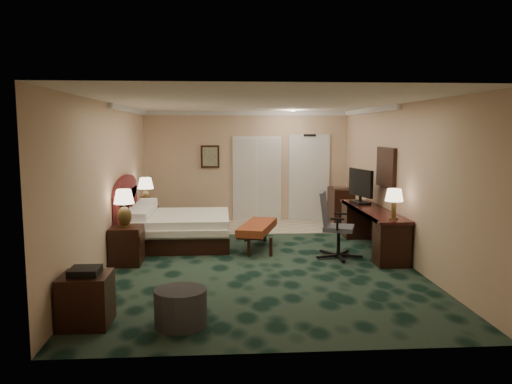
{
  "coord_description": "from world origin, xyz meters",
  "views": [
    {
      "loc": [
        -0.62,
        -8.54,
        2.25
      ],
      "look_at": [
        0.01,
        0.6,
        1.11
      ],
      "focal_mm": 35.0,
      "sensor_mm": 36.0,
      "label": 1
    }
  ],
  "objects": [
    {
      "name": "lamp_near",
      "position": [
        -2.24,
        -0.21,
        0.95
      ],
      "size": [
        0.4,
        0.4,
        0.63
      ],
      "primitive_type": null,
      "rotation": [
        0.0,
        0.0,
        0.2
      ],
      "color": "black",
      "rests_on": "nightstand_near"
    },
    {
      "name": "crown_molding",
      "position": [
        0.0,
        0.0,
        2.65
      ],
      "size": [
        5.0,
        7.5,
        0.1
      ],
      "primitive_type": null,
      "color": "silver",
      "rests_on": "wall_back"
    },
    {
      "name": "wall_front",
      "position": [
        0.0,
        -3.75,
        1.35
      ],
      "size": [
        5.0,
        0.0,
        2.7
      ],
      "primitive_type": "cube",
      "color": "#D1B191",
      "rests_on": "ground"
    },
    {
      "name": "nightstand_far",
      "position": [
        -2.24,
        2.23,
        0.3
      ],
      "size": [
        0.47,
        0.54,
        0.59
      ],
      "primitive_type": "cube",
      "color": "black",
      "rests_on": "ground"
    },
    {
      "name": "nightstand_near",
      "position": [
        -2.22,
        -0.2,
        0.32
      ],
      "size": [
        0.51,
        0.58,
        0.64
      ],
      "primitive_type": "cube",
      "color": "black",
      "rests_on": "ground"
    },
    {
      "name": "ceiling",
      "position": [
        0.0,
        0.0,
        2.7
      ],
      "size": [
        5.0,
        7.5,
        0.0
      ],
      "primitive_type": "cube",
      "color": "white",
      "rests_on": "wall_back"
    },
    {
      "name": "bed_bench",
      "position": [
        0.05,
        0.75,
        0.24
      ],
      "size": [
        0.89,
        1.51,
        0.48
      ],
      "primitive_type": "cube",
      "rotation": [
        0.0,
        0.0,
        -0.29
      ],
      "color": "maroon",
      "rests_on": "ground"
    },
    {
      "name": "wall_art",
      "position": [
        -0.9,
        3.71,
        1.6
      ],
      "size": [
        0.45,
        0.06,
        0.55
      ],
      "primitive_type": "cube",
      "color": "#4C5B53",
      "rests_on": "wall_back"
    },
    {
      "name": "desk_lamp",
      "position": [
        2.22,
        -0.56,
        1.03
      ],
      "size": [
        0.34,
        0.34,
        0.52
      ],
      "primitive_type": null,
      "rotation": [
        0.0,
        0.0,
        -0.17
      ],
      "color": "black",
      "rests_on": "desk"
    },
    {
      "name": "headboard",
      "position": [
        -2.44,
        1.0,
        0.7
      ],
      "size": [
        0.12,
        2.0,
        1.4
      ],
      "primitive_type": null,
      "color": "#4D151E",
      "rests_on": "ground"
    },
    {
      "name": "closet_doors",
      "position": [
        0.25,
        3.71,
        1.05
      ],
      "size": [
        1.2,
        0.06,
        2.1
      ],
      "primitive_type": "cube",
      "color": "silver",
      "rests_on": "ground"
    },
    {
      "name": "ottoman",
      "position": [
        -1.1,
        -2.96,
        0.22
      ],
      "size": [
        0.69,
        0.69,
        0.43
      ],
      "primitive_type": "cylinder",
      "rotation": [
        0.0,
        0.0,
        -0.15
      ],
      "color": "#27272B",
      "rests_on": "ground"
    },
    {
      "name": "floor",
      "position": [
        0.0,
        0.0,
        0.0
      ],
      "size": [
        5.0,
        7.5,
        0.0
      ],
      "primitive_type": "cube",
      "color": "black",
      "rests_on": "ground"
    },
    {
      "name": "wall_right",
      "position": [
        2.5,
        0.0,
        1.35
      ],
      "size": [
        0.0,
        7.5,
        2.7
      ],
      "primitive_type": "cube",
      "color": "#D1B191",
      "rests_on": "ground"
    },
    {
      "name": "bed",
      "position": [
        -1.44,
        1.16,
        0.3
      ],
      "size": [
        1.91,
        1.77,
        0.61
      ],
      "primitive_type": "cube",
      "color": "white",
      "rests_on": "ground"
    },
    {
      "name": "entry_door",
      "position": [
        1.55,
        3.72,
        1.05
      ],
      "size": [
        1.02,
        0.06,
        2.18
      ],
      "primitive_type": "cube",
      "color": "silver",
      "rests_on": "ground"
    },
    {
      "name": "lamp_far",
      "position": [
        -2.26,
        2.27,
        0.91
      ],
      "size": [
        0.41,
        0.41,
        0.64
      ],
      "primitive_type": null,
      "rotation": [
        0.0,
        0.0,
        0.25
      ],
      "color": "black",
      "rests_on": "nightstand_far"
    },
    {
      "name": "side_table",
      "position": [
        -2.19,
        -2.86,
        0.3
      ],
      "size": [
        0.55,
        0.55,
        0.6
      ],
      "primitive_type": "cube",
      "color": "black",
      "rests_on": "ground"
    },
    {
      "name": "tile_patch",
      "position": [
        0.9,
        2.9,
        0.01
      ],
      "size": [
        3.2,
        1.7,
        0.01
      ],
      "primitive_type": "cube",
      "color": "#B4A58B",
      "rests_on": "ground"
    },
    {
      "name": "minibar",
      "position": [
        2.22,
        3.2,
        0.43
      ],
      "size": [
        0.45,
        0.81,
        0.86
      ],
      "primitive_type": "cube",
      "color": "black",
      "rests_on": "ground"
    },
    {
      "name": "wall_mirror",
      "position": [
        2.46,
        0.6,
        1.55
      ],
      "size": [
        0.05,
        0.95,
        0.75
      ],
      "primitive_type": "cube",
      "color": "white",
      "rests_on": "wall_right"
    },
    {
      "name": "wall_left",
      "position": [
        -2.5,
        0.0,
        1.35
      ],
      "size": [
        0.0,
        7.5,
        2.7
      ],
      "primitive_type": "cube",
      "color": "#D1B191",
      "rests_on": "ground"
    },
    {
      "name": "tv",
      "position": [
        2.15,
        1.18,
        1.13
      ],
      "size": [
        0.27,
        0.9,
        0.7
      ],
      "primitive_type": "cube",
      "rotation": [
        0.0,
        0.0,
        0.21
      ],
      "color": "black",
      "rests_on": "desk"
    },
    {
      "name": "desk",
      "position": [
        2.19,
        0.5,
        0.39
      ],
      "size": [
        0.58,
        2.69,
        0.77
      ],
      "primitive_type": "cube",
      "color": "black",
      "rests_on": "ground"
    },
    {
      "name": "desk_chair",
      "position": [
        1.43,
        -0.03,
        0.58
      ],
      "size": [
        0.85,
        0.82,
        1.17
      ],
      "primitive_type": null,
      "rotation": [
        0.0,
        0.0,
        -0.33
      ],
      "color": "#43414B",
      "rests_on": "ground"
    },
    {
      "name": "wall_back",
      "position": [
        0.0,
        3.75,
        1.35
      ],
      "size": [
        5.0,
        0.0,
        2.7
      ],
      "primitive_type": "cube",
      "color": "#D1B191",
      "rests_on": "ground"
    }
  ]
}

